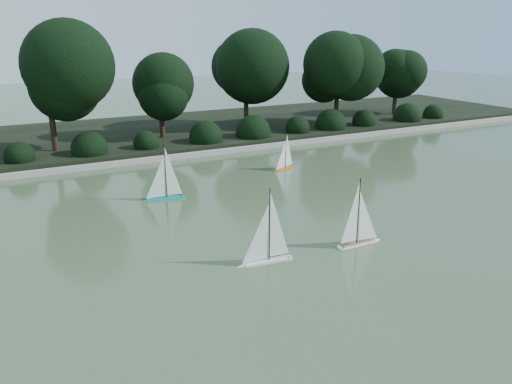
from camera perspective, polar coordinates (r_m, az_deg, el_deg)
ground at (r=9.69m, az=4.20°, el=-8.32°), size 80.00×80.00×0.00m
pond_coping at (r=17.52m, az=-11.36°, el=3.77°), size 40.00×0.35×0.18m
far_bank at (r=21.29m, az=-14.46°, el=6.22°), size 40.00×8.00×0.30m
tree_line at (r=19.76m, az=-10.38°, el=12.93°), size 26.31×3.93×4.39m
shrub_hedge at (r=18.28m, az=-12.23°, el=5.47°), size 29.10×1.10×1.10m
sailboat_white_a at (r=9.64m, az=0.80°, el=-6.78°), size 1.17×0.30×1.59m
sailboat_white_b at (r=10.71m, az=12.00°, el=-4.64°), size 1.13×0.19×1.55m
sailboat_orange at (r=16.13m, az=3.13°, el=3.29°), size 0.92×0.41×1.28m
sailboat_teal at (r=13.42m, az=-10.72°, el=0.14°), size 1.15×0.35×1.56m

